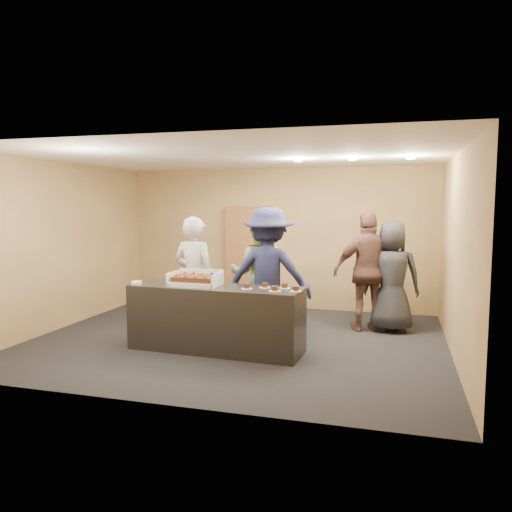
# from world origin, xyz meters

# --- Properties ---
(room) EXTENTS (6.04, 6.00, 2.70)m
(room) POSITION_xyz_m (0.00, 0.00, 1.35)
(room) COLOR black
(room) RESTS_ON ground
(serving_counter) EXTENTS (2.43, 0.83, 0.90)m
(serving_counter) POSITION_xyz_m (-0.13, -0.58, 0.45)
(serving_counter) COLOR black
(serving_counter) RESTS_ON floor
(storage_cabinet) EXTENTS (0.90, 0.15, 1.98)m
(storage_cabinet) POSITION_xyz_m (-0.55, 2.41, 0.99)
(storage_cabinet) COLOR brown
(storage_cabinet) RESTS_ON floor
(cake_box) EXTENTS (0.68, 0.47, 0.20)m
(cake_box) POSITION_xyz_m (-0.42, -0.55, 0.95)
(cake_box) COLOR white
(cake_box) RESTS_ON serving_counter
(sheet_cake) EXTENTS (0.58, 0.40, 0.11)m
(sheet_cake) POSITION_xyz_m (-0.42, -0.58, 1.00)
(sheet_cake) COLOR #3C210D
(sheet_cake) RESTS_ON cake_box
(plate_stack) EXTENTS (0.15, 0.15, 0.04)m
(plate_stack) POSITION_xyz_m (-1.27, -0.69, 0.92)
(plate_stack) COLOR white
(plate_stack) RESTS_ON serving_counter
(slice_a) EXTENTS (0.15, 0.15, 0.07)m
(slice_a) POSITION_xyz_m (0.35, -0.67, 0.92)
(slice_a) COLOR white
(slice_a) RESTS_ON serving_counter
(slice_b) EXTENTS (0.15, 0.15, 0.07)m
(slice_b) POSITION_xyz_m (0.56, -0.52, 0.92)
(slice_b) COLOR white
(slice_b) RESTS_ON serving_counter
(slice_c) EXTENTS (0.15, 0.15, 0.07)m
(slice_c) POSITION_xyz_m (0.75, -0.75, 0.92)
(slice_c) COLOR white
(slice_c) RESTS_ON serving_counter
(slice_d) EXTENTS (0.15, 0.15, 0.07)m
(slice_d) POSITION_xyz_m (0.83, -0.50, 0.92)
(slice_d) COLOR white
(slice_d) RESTS_ON serving_counter
(slice_e) EXTENTS (0.15, 0.15, 0.07)m
(slice_e) POSITION_xyz_m (1.02, -0.68, 0.92)
(slice_e) COLOR white
(slice_e) RESTS_ON serving_counter
(person_server_grey) EXTENTS (0.72, 0.53, 1.84)m
(person_server_grey) POSITION_xyz_m (-0.63, -0.13, 0.92)
(person_server_grey) COLOR #B1B1B6
(person_server_grey) RESTS_ON floor
(person_sage_man) EXTENTS (1.05, 0.91, 1.86)m
(person_sage_man) POSITION_xyz_m (0.17, 0.54, 0.93)
(person_sage_man) COLOR gray
(person_sage_man) RESTS_ON floor
(person_navy_man) EXTENTS (1.36, 0.88, 1.97)m
(person_navy_man) POSITION_xyz_m (0.43, 0.17, 0.99)
(person_navy_man) COLOR #1D2145
(person_navy_man) RESTS_ON floor
(person_brown_extra) EXTENTS (1.21, 0.82, 1.92)m
(person_brown_extra) POSITION_xyz_m (1.83, 1.12, 0.96)
(person_brown_extra) COLOR brown
(person_brown_extra) RESTS_ON floor
(person_dark_suit) EXTENTS (0.89, 0.61, 1.76)m
(person_dark_suit) POSITION_xyz_m (2.19, 1.17, 0.88)
(person_dark_suit) COLOR #222327
(person_dark_suit) RESTS_ON floor
(ceiling_spotlights) EXTENTS (1.72, 0.12, 0.03)m
(ceiling_spotlights) POSITION_xyz_m (1.60, 0.50, 2.67)
(ceiling_spotlights) COLOR #FFEAC6
(ceiling_spotlights) RESTS_ON ceiling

